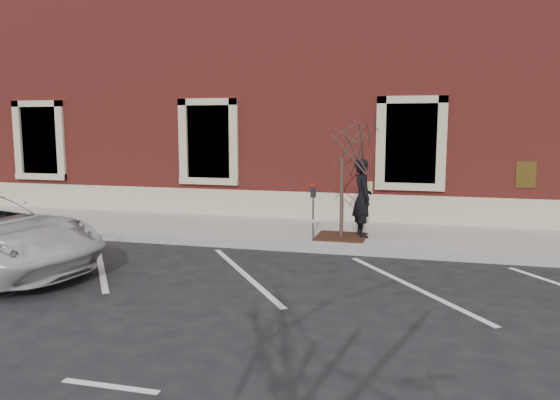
# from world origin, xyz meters

# --- Properties ---
(ground) EXTENTS (120.00, 120.00, 0.00)m
(ground) POSITION_xyz_m (0.00, 0.00, 0.00)
(ground) COLOR #28282B
(ground) RESTS_ON ground
(sidewalk_near) EXTENTS (40.00, 3.50, 0.15)m
(sidewalk_near) POSITION_xyz_m (0.00, 1.75, 0.07)
(sidewalk_near) COLOR #A9A69F
(sidewalk_near) RESTS_ON ground
(curb_near) EXTENTS (40.00, 0.12, 0.15)m
(curb_near) POSITION_xyz_m (0.00, -0.05, 0.07)
(curb_near) COLOR #9E9E99
(curb_near) RESTS_ON ground
(parking_stripes) EXTENTS (28.00, 4.40, 0.01)m
(parking_stripes) POSITION_xyz_m (0.00, -2.20, 0.00)
(parking_stripes) COLOR silver
(parking_stripes) RESTS_ON ground
(building_civic) EXTENTS (40.00, 8.62, 8.00)m
(building_civic) POSITION_xyz_m (0.00, 7.74, 4.00)
(building_civic) COLOR maroon
(building_civic) RESTS_ON ground
(man) EXTENTS (0.69, 0.83, 1.95)m
(man) POSITION_xyz_m (1.92, 1.31, 1.12)
(man) COLOR black
(man) RESTS_ON sidewalk_near
(parking_meter) EXTENTS (0.12, 0.10, 1.37)m
(parking_meter) POSITION_xyz_m (0.81, 0.64, 1.10)
(parking_meter) COLOR #595B60
(parking_meter) RESTS_ON sidewalk_near
(tree_grate) EXTENTS (1.22, 1.22, 0.03)m
(tree_grate) POSITION_xyz_m (1.43, 1.11, 0.17)
(tree_grate) COLOR #3F2414
(tree_grate) RESTS_ON sidewalk_near
(sapling) EXTENTS (2.12, 2.12, 3.54)m
(sapling) POSITION_xyz_m (1.43, 1.11, 2.62)
(sapling) COLOR #4F3730
(sapling) RESTS_ON sidewalk_near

